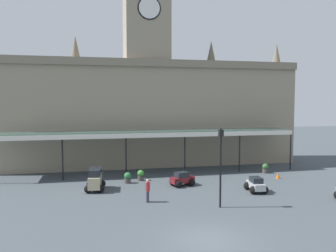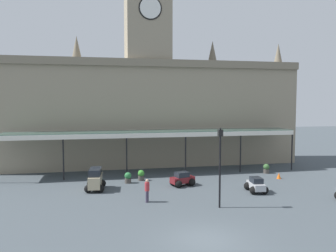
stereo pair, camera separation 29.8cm
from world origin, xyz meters
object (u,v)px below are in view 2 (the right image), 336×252
Objects in this scene: traffic_cone at (279,176)px; planter_forecourt_centre at (266,168)px; car_silver_sedan at (256,186)px; pedestrian_near_entrance at (147,190)px; planter_near_kerb at (128,178)px; car_beige_van at (95,180)px; planter_by_canopy at (141,175)px; victorian_lamppost at (220,159)px; car_maroon_sedan at (182,180)px.

traffic_cone is 0.59× the size of planter_forecourt_centre.
traffic_cone is (4.21, 3.87, -0.22)m from car_silver_sedan.
pedestrian_near_entrance is at bearing -151.04° from planter_forecourt_centre.
car_silver_sedan is at bearing -27.07° from planter_near_kerb.
car_beige_van is 2.58× the size of planter_by_canopy.
planter_by_canopy reaches higher than traffic_cone.
victorian_lamppost is 5.69× the size of planter_forecourt_centre.
planter_by_canopy is (-12.74, 1.89, 0.21)m from traffic_cone.
victorian_lamppost is 13.03m from planter_forecourt_centre.
planter_forecourt_centre is at bearing 48.33° from victorian_lamppost.
pedestrian_near_entrance is 15.00m from planter_forecourt_centre.
victorian_lamppost is at bearing -25.60° from pedestrian_near_entrance.
planter_by_canopy is (-12.74, -0.57, 0.00)m from planter_forecourt_centre.
car_beige_van reaches higher than planter_forecourt_centre.
car_beige_van is 2.58× the size of planter_near_kerb.
car_maroon_sedan is at bearing -175.50° from traffic_cone.
planter_forecourt_centre is at bearing 28.96° from pedestrian_near_entrance.
car_silver_sedan is 0.86× the size of car_beige_van.
car_maroon_sedan is 6.99m from victorian_lamppost.
planter_near_kerb reaches higher than traffic_cone.
planter_forecourt_centre is (9.51, 3.20, -0.01)m from car_maroon_sedan.
car_silver_sedan is at bearing -137.45° from traffic_cone.
planter_forecourt_centre is 12.75m from planter_by_canopy.
victorian_lamppost is at bearing -131.67° from planter_forecourt_centre.
car_beige_van is 3.34m from planter_near_kerb.
car_silver_sedan is 13.00m from car_beige_van.
planter_by_canopy is at bearing 145.99° from car_silver_sedan.
victorian_lamppost is at bearing -143.12° from car_silver_sedan.
planter_by_canopy is at bearing 30.46° from planter_near_kerb.
pedestrian_near_entrance is at bearing -131.68° from car_maroon_sedan.
pedestrian_near_entrance is at bearing -173.97° from car_silver_sedan.
planter_forecourt_centre is at bearing 5.35° from planter_near_kerb.
pedestrian_near_entrance is 13.98m from traffic_cone.
planter_by_canopy is (-3.23, 2.63, -0.01)m from car_maroon_sedan.
car_silver_sedan is 1.27× the size of pedestrian_near_entrance.
car_beige_van is at bearing 131.60° from pedestrian_near_entrance.
victorian_lamppost is at bearing -64.34° from planter_by_canopy.
traffic_cone is (13.12, 4.81, -0.63)m from pedestrian_near_entrance.
car_silver_sedan reaches higher than traffic_cone.
car_silver_sedan is at bearing 36.88° from victorian_lamppost.
victorian_lamppost is (4.67, -2.24, 2.45)m from pedestrian_near_entrance.
car_maroon_sedan is 4.88m from planter_near_kerb.
car_maroon_sedan is 7.31m from car_beige_van.
planter_by_canopy is at bearing 140.85° from car_maroon_sedan.
car_maroon_sedan is at bearing -39.15° from planter_by_canopy.
planter_forecourt_centre is (0.00, 2.45, 0.21)m from traffic_cone.
car_silver_sedan is at bearing -14.33° from car_beige_van.
car_maroon_sedan is 0.41× the size of victorian_lamppost.
pedestrian_near_entrance is 6.72m from planter_by_canopy.
planter_near_kerb is at bearing 157.25° from car_maroon_sedan.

